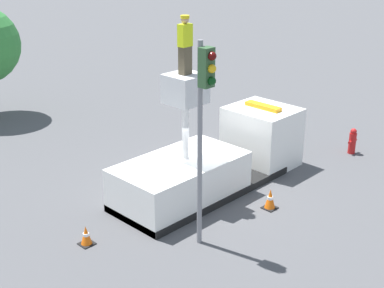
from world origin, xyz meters
name	(u,v)px	position (x,y,z in m)	size (l,w,h in m)	color
ground_plane	(202,191)	(0.00, 0.00, 0.00)	(120.00, 120.00, 0.00)	#4C4C4F
bucket_truck	(215,161)	(0.62, 0.00, 0.90)	(7.48, 2.44, 4.20)	black
worker	(185,45)	(-0.79, 0.00, 5.08)	(0.40, 0.26, 1.75)	brown
traffic_light_pole	(204,107)	(-2.40, -2.28, 4.04)	(0.34, 0.57, 5.72)	gray
fire_hydrant	(352,141)	(6.57, -1.95, 0.51)	(0.52, 0.28, 1.04)	red
traffic_cone_rear	(86,236)	(-4.71, 0.03, 0.27)	(0.40, 0.40, 0.58)	black
traffic_cone_curbside	(270,199)	(0.60, -2.38, 0.32)	(0.43, 0.43, 0.67)	black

